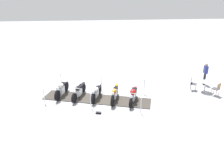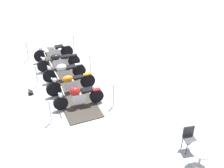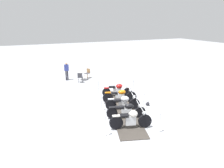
{
  "view_description": "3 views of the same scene",
  "coord_description": "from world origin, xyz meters",
  "px_view_note": "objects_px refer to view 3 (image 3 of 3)",
  "views": [
    {
      "loc": [
        -0.34,
        -13.38,
        6.58
      ],
      "look_at": [
        1.07,
        0.7,
        0.73
      ],
      "focal_mm": 37.1,
      "sensor_mm": 36.0,
      "label": 1
    },
    {
      "loc": [
        10.32,
        -5.64,
        6.94
      ],
      "look_at": [
        2.54,
        0.86,
        0.64
      ],
      "focal_mm": 44.14,
      "sensor_mm": 36.0,
      "label": 2
    },
    {
      "loc": [
        -10.45,
        5.36,
        5.26
      ],
      "look_at": [
        2.07,
        -0.21,
        1.06
      ],
      "focal_mm": 33.34,
      "sensor_mm": 36.0,
      "label": 3
    }
  ],
  "objects_px": {
    "stanchion_left_front": "(106,130)",
    "cafe_table": "(82,74)",
    "motorcycle_maroon": "(118,90)",
    "stanchion_right_mid": "(144,104)",
    "motorcycle_chrome": "(123,102)",
    "bystander_person": "(67,70)",
    "stanchion_right_rear": "(133,89)",
    "cafe_chair_across_table": "(80,77)",
    "motorcycle_black": "(127,111)",
    "stanchion_left_mid": "(101,106)",
    "motorcycle_cream": "(131,119)",
    "stanchion_left_rear": "(98,90)",
    "cafe_chair_near_table": "(88,73)",
    "stanchion_right_front": "(160,126)",
    "motorcycle_copper": "(120,96)",
    "info_placard": "(148,104)"
  },
  "relations": [
    {
      "from": "stanchion_left_front",
      "to": "cafe_table",
      "type": "bearing_deg",
      "value": -9.79
    },
    {
      "from": "motorcycle_maroon",
      "to": "stanchion_right_mid",
      "type": "height_order",
      "value": "stanchion_right_mid"
    },
    {
      "from": "motorcycle_chrome",
      "to": "bystander_person",
      "type": "height_order",
      "value": "bystander_person"
    },
    {
      "from": "stanchion_right_rear",
      "to": "motorcycle_maroon",
      "type": "bearing_deg",
      "value": 97.73
    },
    {
      "from": "stanchion_right_mid",
      "to": "motorcycle_chrome",
      "type": "bearing_deg",
      "value": 73.08
    },
    {
      "from": "motorcycle_maroon",
      "to": "cafe_chair_across_table",
      "type": "relative_size",
      "value": 2.26
    },
    {
      "from": "motorcycle_chrome",
      "to": "motorcycle_maroon",
      "type": "bearing_deg",
      "value": 91.21
    },
    {
      "from": "motorcycle_black",
      "to": "cafe_table",
      "type": "height_order",
      "value": "motorcycle_black"
    },
    {
      "from": "stanchion_left_mid",
      "to": "cafe_chair_across_table",
      "type": "height_order",
      "value": "stanchion_left_mid"
    },
    {
      "from": "stanchion_left_front",
      "to": "stanchion_right_rear",
      "type": "height_order",
      "value": "stanchion_left_front"
    },
    {
      "from": "motorcycle_chrome",
      "to": "stanchion_right_rear",
      "type": "height_order",
      "value": "stanchion_right_rear"
    },
    {
      "from": "motorcycle_cream",
      "to": "stanchion_left_rear",
      "type": "xyz_separation_m",
      "value": [
        5.42,
        -0.25,
        -0.16
      ]
    },
    {
      "from": "stanchion_left_rear",
      "to": "cafe_chair_near_table",
      "type": "xyz_separation_m",
      "value": [
        4.69,
        -0.68,
        0.17
      ]
    },
    {
      "from": "motorcycle_black",
      "to": "stanchion_right_front",
      "type": "height_order",
      "value": "stanchion_right_front"
    },
    {
      "from": "motorcycle_cream",
      "to": "stanchion_left_rear",
      "type": "height_order",
      "value": "stanchion_left_rear"
    },
    {
      "from": "motorcycle_copper",
      "to": "info_placard",
      "type": "height_order",
      "value": "motorcycle_copper"
    },
    {
      "from": "bystander_person",
      "to": "motorcycle_chrome",
      "type": "bearing_deg",
      "value": 21.68
    },
    {
      "from": "stanchion_right_front",
      "to": "cafe_chair_near_table",
      "type": "bearing_deg",
      "value": 0.68
    },
    {
      "from": "motorcycle_black",
      "to": "stanchion_left_rear",
      "type": "height_order",
      "value": "stanchion_left_rear"
    },
    {
      "from": "stanchion_right_front",
      "to": "motorcycle_copper",
      "type": "bearing_deg",
      "value": 0.44
    },
    {
      "from": "motorcycle_chrome",
      "to": "cafe_chair_across_table",
      "type": "relative_size",
      "value": 2.25
    },
    {
      "from": "cafe_chair_near_table",
      "to": "bystander_person",
      "type": "xyz_separation_m",
      "value": [
        0.11,
        1.94,
        0.46
      ]
    },
    {
      "from": "info_placard",
      "to": "stanchion_left_front",
      "type": "bearing_deg",
      "value": -41.19
    },
    {
      "from": "motorcycle_copper",
      "to": "stanchion_left_front",
      "type": "distance_m",
      "value": 4.31
    },
    {
      "from": "motorcycle_black",
      "to": "info_placard",
      "type": "bearing_deg",
      "value": 48.07
    },
    {
      "from": "stanchion_left_rear",
      "to": "motorcycle_cream",
      "type": "bearing_deg",
      "value": 177.38
    },
    {
      "from": "stanchion_right_mid",
      "to": "motorcycle_cream",
      "type": "bearing_deg",
      "value": 134.26
    },
    {
      "from": "bystander_person",
      "to": "motorcycle_cream",
      "type": "bearing_deg",
      "value": 15.31
    },
    {
      "from": "motorcycle_black",
      "to": "stanchion_right_rear",
      "type": "height_order",
      "value": "stanchion_right_rear"
    },
    {
      "from": "motorcycle_copper",
      "to": "stanchion_right_mid",
      "type": "distance_m",
      "value": 1.74
    },
    {
      "from": "stanchion_right_mid",
      "to": "cafe_table",
      "type": "xyz_separation_m",
      "value": [
        7.8,
        1.67,
        0.26
      ]
    },
    {
      "from": "cafe_chair_across_table",
      "to": "bystander_person",
      "type": "bearing_deg",
      "value": 61.86
    },
    {
      "from": "stanchion_left_rear",
      "to": "cafe_chair_near_table",
      "type": "relative_size",
      "value": 1.17
    },
    {
      "from": "stanchion_left_rear",
      "to": "stanchion_left_front",
      "type": "relative_size",
      "value": 1.0
    },
    {
      "from": "motorcycle_chrome",
      "to": "cafe_chair_near_table",
      "type": "bearing_deg",
      "value": 106.4
    },
    {
      "from": "stanchion_right_rear",
      "to": "cafe_chair_across_table",
      "type": "distance_m",
      "value": 5.17
    },
    {
      "from": "bystander_person",
      "to": "stanchion_left_front",
      "type": "bearing_deg",
      "value": 7.21
    },
    {
      "from": "motorcycle_maroon",
      "to": "stanchion_left_mid",
      "type": "relative_size",
      "value": 1.83
    },
    {
      "from": "motorcycle_cream",
      "to": "motorcycle_copper",
      "type": "relative_size",
      "value": 0.95
    },
    {
      "from": "motorcycle_black",
      "to": "info_placard",
      "type": "height_order",
      "value": "motorcycle_black"
    },
    {
      "from": "stanchion_right_mid",
      "to": "cafe_chair_across_table",
      "type": "xyz_separation_m",
      "value": [
        7.07,
        2.04,
        0.22
      ]
    },
    {
      "from": "stanchion_left_rear",
      "to": "stanchion_right_front",
      "type": "xyz_separation_m",
      "value": [
        -6.35,
        -0.81,
        0.0
      ]
    },
    {
      "from": "stanchion_right_front",
      "to": "stanchion_right_mid",
      "type": "relative_size",
      "value": 1.03
    },
    {
      "from": "cafe_chair_near_table",
      "to": "cafe_chair_across_table",
      "type": "height_order",
      "value": "cafe_chair_near_table"
    },
    {
      "from": "cafe_table",
      "to": "cafe_chair_near_table",
      "type": "xyz_separation_m",
      "value": [
        0.45,
        -0.68,
        -0.03
      ]
    },
    {
      "from": "info_placard",
      "to": "cafe_chair_near_table",
      "type": "height_order",
      "value": "cafe_chair_near_table"
    },
    {
      "from": "motorcycle_black",
      "to": "stanchion_right_mid",
      "type": "height_order",
      "value": "stanchion_right_mid"
    },
    {
      "from": "motorcycle_maroon",
      "to": "stanchion_right_front",
      "type": "distance_m",
      "value": 5.41
    },
    {
      "from": "motorcycle_black",
      "to": "cafe_chair_across_table",
      "type": "height_order",
      "value": "motorcycle_black"
    },
    {
      "from": "stanchion_left_front",
      "to": "stanchion_left_mid",
      "type": "height_order",
      "value": "stanchion_left_mid"
    }
  ]
}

